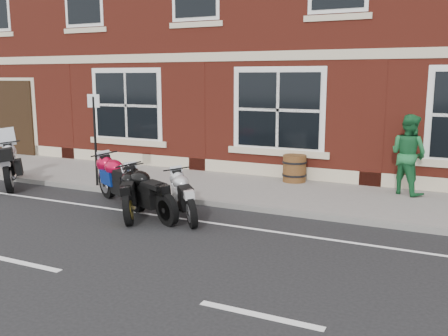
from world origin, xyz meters
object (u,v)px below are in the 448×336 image
Objects in this scene: moto_touring_silver at (11,163)px; barrel_planter at (294,168)px; pedestrian_right at (408,154)px; moto_sport_black at (133,191)px; moto_sport_red at (121,179)px; moto_sport_silver at (186,194)px; moto_naked_black at (148,191)px; parking_sign at (95,133)px.

moto_touring_silver is 2.40× the size of barrel_planter.
moto_sport_black is at bearing 69.95° from pedestrian_right.
moto_sport_red is at bearing 110.80° from moto_sport_black.
moto_sport_silver is at bearing -71.50° from moto_sport_red.
pedestrian_right is (4.61, 3.96, 0.51)m from moto_naked_black.
moto_touring_silver is 10.03m from pedestrian_right.
moto_naked_black is at bearing -25.74° from moto_sport_black.
barrel_planter is at bearing 27.41° from pedestrian_right.
moto_touring_silver is 0.90× the size of pedestrian_right.
moto_sport_black is 0.95× the size of pedestrian_right.
parking_sign is at bearing 85.34° from moto_naked_black.
moto_touring_silver is at bearing 105.06° from moto_naked_black.
moto_sport_black is 1.17× the size of moto_sport_silver.
pedestrian_right is (5.76, 3.34, 0.48)m from moto_sport_red.
barrel_planter is at bearing 33.77° from moto_sport_silver.
moto_sport_silver is at bearing -51.64° from moto_touring_silver.
moto_sport_red reaches higher than moto_naked_black.
moto_sport_silver is 0.67× the size of parking_sign.
moto_sport_silver is at bearing -15.59° from moto_sport_black.
moto_sport_silver is 0.80m from moto_naked_black.
parking_sign reaches higher than moto_sport_red.
moto_touring_silver is 0.83× the size of moto_sport_red.
pedestrian_right reaches higher than moto_sport_red.
moto_naked_black reaches higher than moto_sport_silver.
moto_sport_red is 1.33× the size of moto_sport_silver.
moto_sport_red is 6.68m from pedestrian_right.
moto_naked_black is at bearing -113.47° from barrel_planter.
moto_touring_silver reaches higher than moto_sport_red.
moto_sport_silver is (1.90, -0.35, -0.08)m from moto_sport_red.
parking_sign is (-2.24, 1.54, 0.93)m from moto_sport_black.
moto_sport_black is 6.39m from pedestrian_right.
moto_sport_silver is at bearing -105.14° from barrel_planter.
moto_touring_silver is 3.80m from moto_sport_red.
moto_sport_silver is at bearing -45.02° from moto_naked_black.
parking_sign reaches higher than pedestrian_right.
moto_naked_black is at bearing 158.31° from moto_sport_silver.
moto_touring_silver is 0.95× the size of moto_sport_black.
parking_sign reaches higher than barrel_planter.
moto_naked_black is at bearing -55.62° from moto_touring_silver.
moto_naked_black is (0.35, 0.03, 0.03)m from moto_sport_black.
moto_touring_silver is 2.56m from parking_sign.
parking_sign is (-7.21, -2.45, 0.39)m from pedestrian_right.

